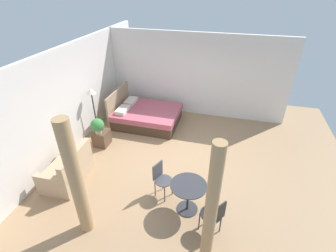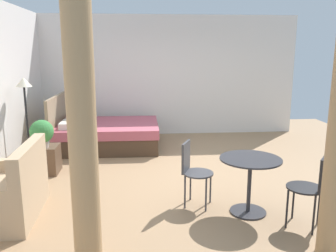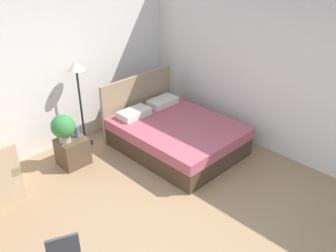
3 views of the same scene
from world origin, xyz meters
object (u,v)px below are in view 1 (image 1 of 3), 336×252
bed (145,115)px  floor_lamp (92,98)px  potted_plant (97,125)px  nightstand (102,138)px  cafe_chair_near_couch (214,215)px  balcony_table (188,192)px  couch (68,171)px  cafe_chair_near_window (161,177)px  vase (102,126)px

bed → floor_lamp: 1.89m
potted_plant → floor_lamp: 0.89m
bed → nightstand: bearing=151.6°
nightstand → cafe_chair_near_couch: 4.14m
bed → floor_lamp: size_ratio=1.36×
potted_plant → balcony_table: bearing=-118.8°
couch → potted_plant: bearing=-1.6°
couch → cafe_chair_near_window: size_ratio=1.45×
couch → cafe_chair_near_window: 2.32m
potted_plant → floor_lamp: floor_lamp is taller
bed → floor_lamp: bearing=130.0°
nightstand → cafe_chair_near_couch: (-2.17, -3.51, 0.31)m
nightstand → vase: vase is taller
couch → floor_lamp: 2.31m
potted_plant → vase: potted_plant is taller
nightstand → cafe_chair_near_window: bearing=-122.4°
floor_lamp → cafe_chair_near_couch: bearing=-124.1°
couch → nightstand: 1.59m
nightstand → vase: size_ratio=2.46×
bed → vase: bed is taller
cafe_chair_near_window → cafe_chair_near_couch: bearing=-120.3°
bed → floor_lamp: floor_lamp is taller
vase → potted_plant: bearing=179.4°
bed → balcony_table: bearing=-147.2°
bed → vase: (-1.42, 0.84, 0.27)m
balcony_table → cafe_chair_near_couch: (-0.45, -0.58, 0.04)m
vase → balcony_table: 3.46m
floor_lamp → cafe_chair_near_window: floor_lamp is taller
potted_plant → vase: 0.27m
couch → nightstand: couch is taller
vase → cafe_chair_near_couch: 4.20m
potted_plant → bed: bearing=-27.2°
vase → cafe_chair_near_couch: (-2.29, -3.52, -0.02)m
bed → cafe_chair_near_couch: bearing=-144.1°
balcony_table → cafe_chair_near_window: cafe_chair_near_window is taller
vase → balcony_table: (-1.84, -2.93, -0.05)m
vase → cafe_chair_near_couch: cafe_chair_near_couch is taller
nightstand → cafe_chair_near_couch: bearing=-121.7°
nightstand → balcony_table: bearing=-120.4°
potted_plant → cafe_chair_near_couch: size_ratio=0.53×
couch → cafe_chair_near_couch: (-0.58, -3.56, 0.24)m
bed → vase: bearing=149.4°
bed → cafe_chair_near_window: bed is taller
couch → vase: 1.73m
cafe_chair_near_window → cafe_chair_near_couch: (-0.74, -1.26, 0.02)m
couch → floor_lamp: (2.08, 0.37, 0.95)m
vase → floor_lamp: floor_lamp is taller
floor_lamp → cafe_chair_near_couch: 4.79m
potted_plant → nightstand: bearing=-4.2°
couch → balcony_table: size_ratio=1.64×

